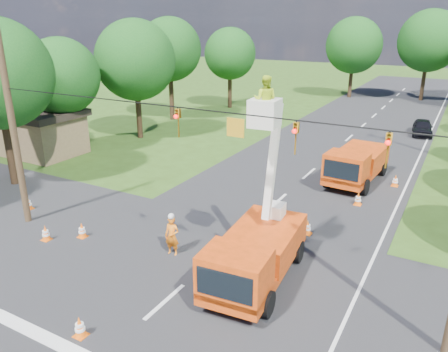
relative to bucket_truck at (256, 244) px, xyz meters
The scene contains 24 objects.
ground 17.54m from the bucket_truck, 97.03° to the left, with size 140.00×140.00×0.00m, color #2E4A16.
road_main 17.54m from the bucket_truck, 97.03° to the left, with size 12.00×100.00×0.06m, color black.
road_cross 2.72m from the bucket_truck, 162.95° to the right, with size 56.00×10.00×0.07m, color black.
edge_line 17.75m from the bucket_truck, 78.71° to the left, with size 0.12×90.00×0.02m, color silver.
bucket_truck is the anchor object (origin of this frame).
second_truck 12.26m from the bucket_truck, 86.83° to the left, with size 2.73×6.14×2.24m.
ground_worker 3.86m from the bucket_truck, behind, with size 0.62×0.41×1.69m, color #D66012.
distant_car 26.60m from the bucket_truck, 83.82° to the left, with size 1.53×3.79×1.29m, color black.
traffic_cone_0 6.35m from the bucket_truck, 122.45° to the right, with size 0.38×0.38×0.71m.
traffic_cone_1 4.68m from the bucket_truck, 84.59° to the left, with size 0.38×0.38×0.71m.
traffic_cone_2 9.15m from the bucket_truck, 79.60° to the left, with size 0.38×0.38×0.71m.
traffic_cone_3 8.23m from the bucket_truck, behind, with size 0.38×0.38×0.71m.
traffic_cone_4 9.50m from the bucket_truck, behind, with size 0.38×0.38×0.71m.
traffic_cone_5 12.82m from the bucket_truck, behind, with size 0.38×0.38×0.71m.
traffic_cone_6 13.07m from the bucket_truck, 77.26° to the left, with size 0.38×0.38×0.71m.
pole_left 12.02m from the bucket_truck, behind, with size 0.30×0.30×9.00m.
signal_span 4.38m from the bucket_truck, 82.46° to the right, with size 18.00×0.29×1.07m.
shed 21.44m from the bucket_truck, 159.96° to the left, with size 5.50×4.50×3.15m.
tree_left_c 20.79m from the bucket_truck, 155.88° to the left, with size 5.20×5.20×8.06m.
tree_left_d 22.81m from the bucket_truck, 140.07° to the left, with size 6.20×6.20×9.24m.
tree_left_e 28.96m from the bucket_truck, 131.58° to the left, with size 5.80×5.80×9.41m.
tree_left_f 34.13m from the bucket_truck, 119.99° to the left, with size 5.40×5.40×8.40m.
tree_far_a 43.19m from the bucket_truck, 99.57° to the left, with size 6.60×6.60×9.50m.
tree_far_b 44.66m from the bucket_truck, 88.89° to the left, with size 7.00×7.00×10.32m.
Camera 1 is at (7.83, -9.93, 9.05)m, focal length 35.00 mm.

